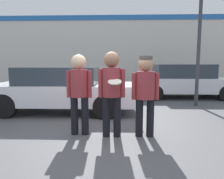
# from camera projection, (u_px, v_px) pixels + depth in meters

# --- Properties ---
(ground_plane) EXTENTS (56.00, 56.00, 0.00)m
(ground_plane) POSITION_uv_depth(u_px,v_px,m) (106.00, 134.00, 4.17)
(ground_plane) COLOR #4C4C4F
(storefront_building) EXTENTS (24.00, 0.22, 4.50)m
(storefront_building) POSITION_uv_depth(u_px,v_px,m) (115.00, 52.00, 12.54)
(storefront_building) COLOR silver
(storefront_building) RESTS_ON ground
(person_left) EXTENTS (0.52, 0.35, 1.65)m
(person_left) POSITION_uv_depth(u_px,v_px,m) (79.00, 88.00, 4.06)
(person_left) COLOR black
(person_left) RESTS_ON ground
(person_middle_with_frisbee) EXTENTS (0.53, 0.56, 1.70)m
(person_middle_with_frisbee) POSITION_uv_depth(u_px,v_px,m) (112.00, 87.00, 3.93)
(person_middle_with_frisbee) COLOR black
(person_middle_with_frisbee) RESTS_ON ground
(person_right) EXTENTS (0.54, 0.37, 1.61)m
(person_right) POSITION_uv_depth(u_px,v_px,m) (145.00, 89.00, 3.94)
(person_right) COLOR black
(person_right) RESTS_ON ground
(parked_car_near) EXTENTS (4.43, 1.88, 1.37)m
(parked_car_near) POSITION_uv_depth(u_px,v_px,m) (62.00, 89.00, 6.17)
(parked_car_near) COLOR silver
(parked_car_near) RESTS_ON ground
(parked_car_far) EXTENTS (4.59, 1.96, 1.47)m
(parked_car_far) POSITION_uv_depth(u_px,v_px,m) (183.00, 81.00, 8.96)
(parked_car_far) COLOR silver
(parked_car_far) RESTS_ON ground
(shrub) EXTENTS (1.13, 1.13, 1.13)m
(shrub) POSITION_uv_depth(u_px,v_px,m) (80.00, 80.00, 12.06)
(shrub) COLOR #2D6B33
(shrub) RESTS_ON ground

